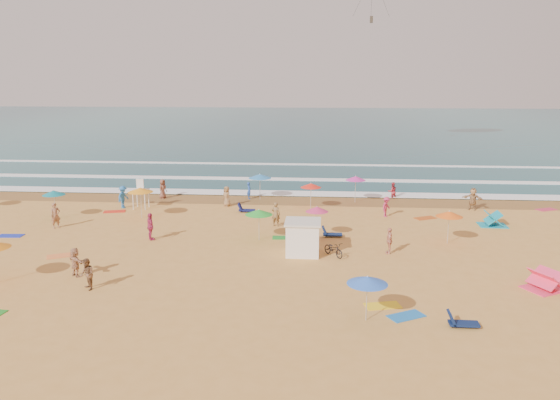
{
  "coord_description": "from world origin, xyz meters",
  "views": [
    {
      "loc": [
        5.03,
        -34.67,
        10.83
      ],
      "look_at": [
        1.82,
        6.0,
        1.5
      ],
      "focal_mm": 35.0,
      "sensor_mm": 36.0,
      "label": 1
    }
  ],
  "objects": [
    {
      "name": "lifeguard_stand",
      "position": [
        -10.0,
        8.51,
        1.05
      ],
      "size": [
        1.2,
        1.2,
        2.1
      ],
      "primitive_type": null,
      "color": "white",
      "rests_on": "ground"
    },
    {
      "name": "cabana",
      "position": [
        3.89,
        -2.34,
        1.0
      ],
      "size": [
        2.0,
        2.0,
        2.0
      ],
      "primitive_type": "cube",
      "color": "white",
      "rests_on": "ground"
    },
    {
      "name": "ground",
      "position": [
        0.0,
        0.0,
        0.0
      ],
      "size": [
        220.0,
        220.0,
        0.0
      ],
      "primitive_type": "plane",
      "color": "gold",
      "rests_on": "ground"
    },
    {
      "name": "ocean",
      "position": [
        0.0,
        84.0,
        0.0
      ],
      "size": [
        220.0,
        140.0,
        0.18
      ],
      "primitive_type": "cube",
      "color": "#0C4756",
      "rests_on": "ground"
    },
    {
      "name": "loungers",
      "position": [
        5.66,
        -4.03,
        0.17
      ],
      "size": [
        59.79,
        22.38,
        0.34
      ],
      "color": "#0D1444",
      "rests_on": "ground"
    },
    {
      "name": "wet_sand",
      "position": [
        0.0,
        12.5,
        0.01
      ],
      "size": [
        220.0,
        220.0,
        0.0
      ],
      "primitive_type": "plane",
      "color": "olive",
      "rests_on": "ground"
    },
    {
      "name": "surf_foam",
      "position": [
        0.0,
        21.32,
        0.1
      ],
      "size": [
        200.0,
        18.7,
        0.05
      ],
      "color": "white",
      "rests_on": "ground"
    },
    {
      "name": "bicycle",
      "position": [
        5.79,
        -2.64,
        0.46
      ],
      "size": [
        1.53,
        1.75,
        0.91
      ],
      "primitive_type": "imported",
      "rotation": [
        0.0,
        0.0,
        0.65
      ],
      "color": "black",
      "rests_on": "ground"
    },
    {
      "name": "popup_tents",
      "position": [
        17.15,
        -0.86,
        0.6
      ],
      "size": [
        3.29,
        14.43,
        1.2
      ],
      "color": "#FF3865",
      "rests_on": "ground"
    },
    {
      "name": "beachgoers",
      "position": [
        -1.06,
        4.32,
        0.85
      ],
      "size": [
        35.31,
        24.06,
        2.12
      ],
      "color": "#E29276",
      "rests_on": "ground"
    },
    {
      "name": "cabana_roof",
      "position": [
        3.89,
        -2.34,
        2.06
      ],
      "size": [
        2.2,
        2.2,
        0.12
      ],
      "primitive_type": "cube",
      "color": "silver",
      "rests_on": "cabana"
    },
    {
      "name": "towels",
      "position": [
        -1.95,
        -2.23,
        0.01
      ],
      "size": [
        51.41,
        24.12,
        0.03
      ],
      "color": "#B22516",
      "rests_on": "ground"
    },
    {
      "name": "beach_umbrellas",
      "position": [
        1.14,
        1.98,
        2.13
      ],
      "size": [
        64.06,
        25.99,
        0.75
      ],
      "color": "#117E8D",
      "rests_on": "ground"
    }
  ]
}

